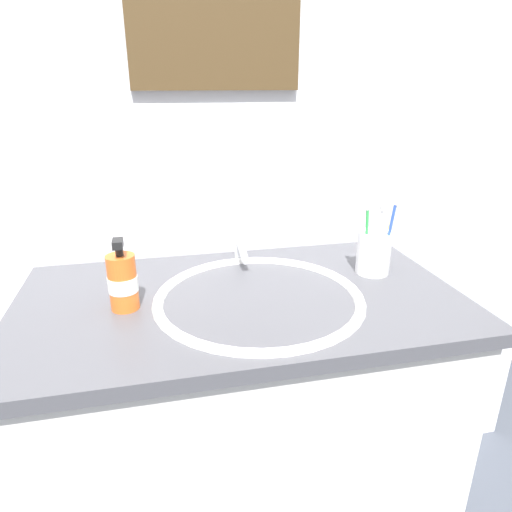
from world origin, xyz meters
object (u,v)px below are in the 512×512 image
object	(u,v)px
faucet	(240,246)
toothbrush_green	(367,232)
toothbrush_white	(379,233)
soap_dispenser	(123,282)
toothbrush_blue	(390,230)
toothbrush_yellow	(390,227)
toothbrush_cup	(374,253)

from	to	relation	value
faucet	toothbrush_green	bearing A→B (deg)	-27.94
toothbrush_green	faucet	bearing A→B (deg)	152.06
toothbrush_white	soap_dispenser	distance (m)	0.60
toothbrush_white	toothbrush_green	xyz separation A→B (m)	(-0.02, 0.02, -0.00)
toothbrush_white	faucet	bearing A→B (deg)	151.65
faucet	toothbrush_blue	distance (m)	0.38
faucet	toothbrush_green	xyz separation A→B (m)	(0.28, -0.15, 0.06)
toothbrush_yellow	toothbrush_blue	bearing A→B (deg)	-118.57
toothbrush_yellow	toothbrush_green	bearing A→B (deg)	-160.43
toothbrush_cup	toothbrush_green	bearing A→B (deg)	-162.59
toothbrush_yellow	toothbrush_blue	size ratio (longest dim) A/B	0.93
faucet	toothbrush_cup	bearing A→B (deg)	-24.45
toothbrush_white	toothbrush_green	size ratio (longest dim) A/B	1.02
faucet	toothbrush_green	world-z (taller)	toothbrush_green
toothbrush_white	toothbrush_cup	bearing A→B (deg)	79.54
toothbrush_cup	toothbrush_yellow	xyz separation A→B (m)	(0.05, 0.02, 0.06)
toothbrush_white	toothbrush_yellow	bearing A→B (deg)	39.33
toothbrush_green	toothbrush_white	bearing A→B (deg)	-32.99
toothbrush_yellow	soap_dispenser	size ratio (longest dim) A/B	1.19
toothbrush_green	soap_dispenser	bearing A→B (deg)	-174.54
toothbrush_blue	toothbrush_green	size ratio (longest dim) A/B	1.08
toothbrush_blue	soap_dispenser	xyz separation A→B (m)	(-0.62, -0.03, -0.06)
toothbrush_cup	toothbrush_yellow	distance (m)	0.08
faucet	toothbrush_yellow	world-z (taller)	toothbrush_yellow
toothbrush_white	soap_dispenser	world-z (taller)	toothbrush_white
toothbrush_blue	toothbrush_cup	bearing A→B (deg)	123.97
toothbrush_cup	toothbrush_white	world-z (taller)	toothbrush_white
toothbrush_green	soap_dispenser	xyz separation A→B (m)	(-0.57, -0.05, -0.05)
faucet	toothbrush_cup	world-z (taller)	toothbrush_cup
toothbrush_white	toothbrush_yellow	distance (m)	0.07
faucet	toothbrush_white	bearing A→B (deg)	-28.35
toothbrush_blue	toothbrush_white	bearing A→B (deg)	165.92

